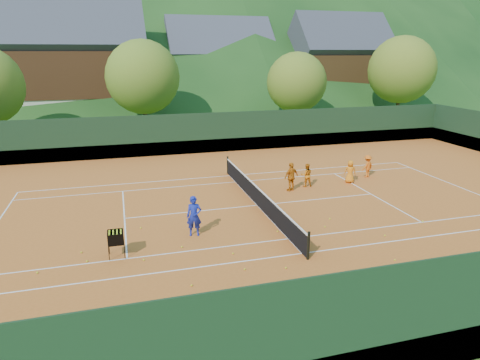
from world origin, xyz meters
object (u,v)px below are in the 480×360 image
object	(u,v)px
ball_hopper	(116,238)
student_d	(367,166)
chalet_left	(78,68)
tennis_net	(257,196)
student_b	(291,177)
coach	(194,216)
chalet_right	(337,69)
student_a	(307,175)
student_c	(350,172)
chalet_mid	(219,71)

from	to	relation	value
ball_hopper	student_d	bearing A→B (deg)	24.75
chalet_left	tennis_net	bearing A→B (deg)	-71.57
student_d	ball_hopper	size ratio (longest dim) A/B	1.36
student_b	chalet_left	distance (m)	31.29
coach	tennis_net	size ratio (longest dim) A/B	0.14
student_b	tennis_net	bearing A→B (deg)	14.38
student_b	chalet_right	size ratio (longest dim) A/B	0.13
student_a	student_b	bearing A→B (deg)	33.03
coach	ball_hopper	distance (m)	3.32
student_d	tennis_net	size ratio (longest dim) A/B	0.11
student_b	coach	bearing A→B (deg)	15.69
coach	chalet_right	xyz separation A→B (m)	(23.62, 32.70, 4.39)
student_b	chalet_left	xyz separation A→B (m)	(-12.49, 28.29, 4.83)
ball_hopper	chalet_left	world-z (taller)	chalet_left
student_c	chalet_right	distance (m)	31.33
chalet_left	student_d	bearing A→B (deg)	-56.42
student_c	ball_hopper	xyz separation A→B (m)	(-13.09, -5.99, 0.08)
chalet_left	chalet_right	distance (m)	30.00
student_b	chalet_right	distance (m)	33.56
student_b	chalet_right	world-z (taller)	chalet_right
student_b	ball_hopper	bearing A→B (deg)	10.77
tennis_net	chalet_left	distance (m)	32.04
chalet_mid	student_a	bearing A→B (deg)	-94.29
student_a	ball_hopper	xyz separation A→B (m)	(-10.36, -6.02, 0.08)
student_c	chalet_left	world-z (taller)	chalet_left
coach	student_a	xyz separation A→B (m)	(7.24, 4.90, -0.18)
coach	student_b	world-z (taller)	coach
student_b	student_d	world-z (taller)	student_b
tennis_net	chalet_right	bearing A→B (deg)	56.31
coach	chalet_left	size ratio (longest dim) A/B	0.12
student_d	chalet_left	size ratio (longest dim) A/B	0.10
coach	student_b	xyz separation A→B (m)	(6.11, 4.42, -0.05)
coach	tennis_net	bearing A→B (deg)	47.91
student_b	chalet_left	world-z (taller)	chalet_left
student_d	student_b	bearing A→B (deg)	-11.05
tennis_net	student_a	bearing A→B (deg)	31.31
student_b	student_d	bearing A→B (deg)	172.61
student_a	student_c	size ratio (longest dim) A/B	0.99
ball_hopper	chalet_left	distance (m)	34.33
student_c	chalet_right	bearing A→B (deg)	-92.21
coach	student_b	size ratio (longest dim) A/B	1.06
chalet_mid	chalet_right	world-z (taller)	chalet_right
chalet_mid	student_d	bearing A→B (deg)	-86.40
student_b	tennis_net	size ratio (longest dim) A/B	0.13
chalet_right	coach	bearing A→B (deg)	-125.84
student_d	ball_hopper	distance (m)	16.18
student_a	student_c	distance (m)	2.73
chalet_left	student_a	bearing A→B (deg)	-63.91
student_d	ball_hopper	xyz separation A→B (m)	(-14.70, -6.77, 0.07)
coach	student_a	size ratio (longest dim) A/B	1.27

